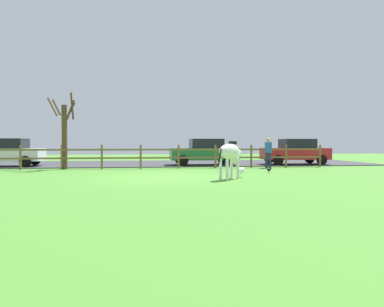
% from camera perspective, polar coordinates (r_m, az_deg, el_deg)
% --- Properties ---
extents(ground_plane, '(60.00, 60.00, 0.00)m').
position_cam_1_polar(ground_plane, '(13.88, -4.65, -3.85)').
color(ground_plane, '#47842D').
extents(parking_asphalt, '(28.00, 7.40, 0.05)m').
position_cam_1_polar(parking_asphalt, '(23.15, -5.80, -1.61)').
color(parking_asphalt, '#38383D').
rests_on(parking_asphalt, ground_plane).
extents(paddock_fence, '(20.22, 0.11, 1.26)m').
position_cam_1_polar(paddock_fence, '(18.81, -8.29, -0.25)').
color(paddock_fence, brown).
rests_on(paddock_fence, ground_plane).
extents(bare_tree, '(1.46, 1.46, 3.95)m').
position_cam_1_polar(bare_tree, '(19.39, -19.93, 3.38)').
color(bare_tree, '#513A23').
rests_on(bare_tree, ground_plane).
extents(zebra, '(1.47, 1.53, 1.41)m').
position_cam_1_polar(zebra, '(13.10, 6.26, -0.13)').
color(zebra, white).
rests_on(zebra, ground_plane).
extents(crow_on_grass, '(0.21, 0.10, 0.20)m').
position_cam_1_polar(crow_on_grass, '(16.54, 12.36, -2.57)').
color(crow_on_grass, black).
rests_on(crow_on_grass, ground_plane).
extents(parked_car_green, '(4.02, 1.93, 1.56)m').
position_cam_1_polar(parked_car_green, '(21.21, 2.00, 0.31)').
color(parked_car_green, '#236B38').
rests_on(parked_car_green, parking_asphalt).
extents(parked_car_red, '(4.05, 1.98, 1.56)m').
position_cam_1_polar(parked_car_red, '(22.76, 16.36, 0.34)').
color(parked_car_red, red).
rests_on(parked_car_red, parking_asphalt).
extents(parked_car_white, '(4.01, 1.90, 1.56)m').
position_cam_1_polar(parked_car_white, '(22.39, -27.90, 0.20)').
color(parked_car_white, white).
rests_on(parked_car_white, parking_asphalt).
extents(visitor_near_fence, '(0.40, 0.30, 1.64)m').
position_cam_1_polar(visitor_near_fence, '(19.52, 12.23, 0.35)').
color(visitor_near_fence, '#232847').
rests_on(visitor_near_fence, ground_plane).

